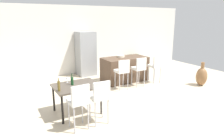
# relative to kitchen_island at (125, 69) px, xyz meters

# --- Properties ---
(ground_plane) EXTENTS (10.00, 10.00, 0.00)m
(ground_plane) POSITION_rel_kitchen_island_xyz_m (-0.39, -1.14, -0.46)
(ground_plane) COLOR beige
(back_wall) EXTENTS (10.00, 0.12, 2.90)m
(back_wall) POSITION_rel_kitchen_island_xyz_m (-0.39, 1.97, 0.99)
(back_wall) COLOR silver
(back_wall) RESTS_ON ground_plane
(kitchen_island) EXTENTS (1.71, 0.89, 0.92)m
(kitchen_island) POSITION_rel_kitchen_island_xyz_m (0.00, 0.00, 0.00)
(kitchen_island) COLOR #4C3828
(kitchen_island) RESTS_ON ground_plane
(bar_chair_left) EXTENTS (0.43, 0.43, 1.05)m
(bar_chair_left) POSITION_rel_kitchen_island_xyz_m (-0.65, -0.83, 0.24)
(bar_chair_left) COLOR silver
(bar_chair_left) RESTS_ON ground_plane
(bar_chair_middle) EXTENTS (0.41, 0.41, 1.05)m
(bar_chair_middle) POSITION_rel_kitchen_island_xyz_m (0.07, -0.83, 0.24)
(bar_chair_middle) COLOR silver
(bar_chair_middle) RESTS_ON ground_plane
(bar_chair_right) EXTENTS (0.41, 0.41, 1.05)m
(bar_chair_right) POSITION_rel_kitchen_island_xyz_m (0.83, -0.83, 0.24)
(bar_chair_right) COLOR silver
(bar_chair_right) RESTS_ON ground_plane
(dining_table) EXTENTS (1.12, 0.90, 0.74)m
(dining_table) POSITION_rel_kitchen_island_xyz_m (-2.57, -1.65, 0.21)
(dining_table) COLOR #4C4238
(dining_table) RESTS_ON ground_plane
(dining_chair_near) EXTENTS (0.41, 0.41, 1.05)m
(dining_chair_near) POSITION_rel_kitchen_island_xyz_m (-2.82, -2.46, 0.24)
(dining_chair_near) COLOR silver
(dining_chair_near) RESTS_ON ground_plane
(dining_chair_far) EXTENTS (0.42, 0.42, 1.05)m
(dining_chair_far) POSITION_rel_kitchen_island_xyz_m (-2.32, -2.46, 0.24)
(dining_chair_far) COLOR silver
(dining_chair_far) RESTS_ON ground_plane
(wine_bottle_far) EXTENTS (0.06, 0.06, 0.31)m
(wine_bottle_far) POSITION_rel_kitchen_island_xyz_m (-3.06, -1.84, 0.41)
(wine_bottle_far) COLOR brown
(wine_bottle_far) RESTS_ON dining_table
(wine_bottle_left) EXTENTS (0.07, 0.07, 0.29)m
(wine_bottle_left) POSITION_rel_kitchen_island_xyz_m (-2.64, -1.56, 0.39)
(wine_bottle_left) COLOR #194723
(wine_bottle_left) RESTS_ON dining_table
(wine_glass_middle) EXTENTS (0.07, 0.07, 0.17)m
(wine_glass_middle) POSITION_rel_kitchen_island_xyz_m (-2.69, -1.30, 0.40)
(wine_glass_middle) COLOR silver
(wine_glass_middle) RESTS_ON dining_table
(refrigerator) EXTENTS (0.72, 0.68, 1.84)m
(refrigerator) POSITION_rel_kitchen_island_xyz_m (-0.96, 1.53, 0.46)
(refrigerator) COLOR #939699
(refrigerator) RESTS_ON ground_plane
(fruit_bowl) EXTENTS (0.28, 0.28, 0.07)m
(fruit_bowl) POSITION_rel_kitchen_island_xyz_m (-0.09, 0.13, 0.50)
(fruit_bowl) COLOR beige
(fruit_bowl) RESTS_ON kitchen_island
(floor_vase) EXTENTS (0.39, 0.39, 0.86)m
(floor_vase) POSITION_rel_kitchen_island_xyz_m (2.08, -1.88, -0.12)
(floor_vase) COLOR brown
(floor_vase) RESTS_ON ground_plane
(potted_plant) EXTENTS (0.47, 0.47, 0.67)m
(potted_plant) POSITION_rel_kitchen_island_xyz_m (1.73, 1.52, -0.06)
(potted_plant) COLOR #996B4C
(potted_plant) RESTS_ON ground_plane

